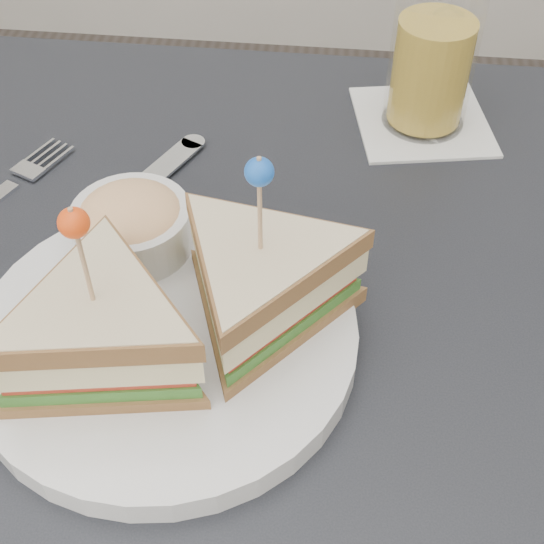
% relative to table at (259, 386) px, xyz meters
% --- Properties ---
extents(table, '(0.80, 0.80, 0.75)m').
position_rel_table_xyz_m(table, '(0.00, 0.00, 0.00)').
color(table, black).
rests_on(table, ground).
extents(plate_meal, '(0.36, 0.36, 0.16)m').
position_rel_table_xyz_m(plate_meal, '(-0.05, -0.02, 0.12)').
color(plate_meal, silver).
rests_on(plate_meal, table).
extents(cutlery_knife, '(0.12, 0.21, 0.01)m').
position_rel_table_xyz_m(cutlery_knife, '(-0.14, 0.12, 0.08)').
color(cutlery_knife, silver).
rests_on(cutlery_knife, table).
extents(drink_set, '(0.15, 0.15, 0.16)m').
position_rel_table_xyz_m(drink_set, '(0.13, 0.28, 0.15)').
color(drink_set, silver).
rests_on(drink_set, table).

